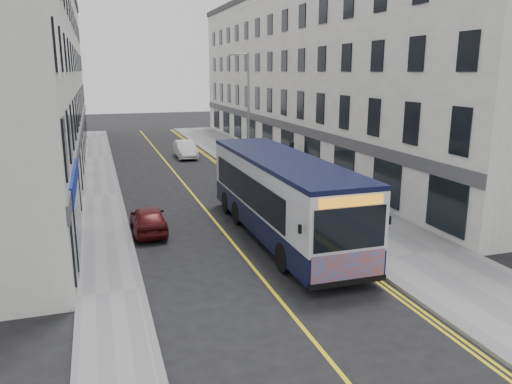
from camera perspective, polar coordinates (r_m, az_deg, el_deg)
ground at (r=18.50m, az=-0.71°, el=-8.17°), size 140.00×140.00×0.00m
pavement_east at (r=31.33m, az=3.74°, el=1.06°), size 4.50×64.00×0.12m
pavement_west at (r=29.22m, az=-17.25°, el=-0.46°), size 2.00×64.00×0.12m
kerb_east at (r=30.59m, az=-0.19°, el=0.79°), size 0.18×64.00×0.13m
kerb_west at (r=29.24m, az=-15.30°, el=-0.31°), size 0.18×64.00×0.13m
road_centre_line at (r=29.67m, az=-7.57°, el=0.14°), size 0.12×64.00×0.01m
road_dbl_yellow_inner at (r=30.48m, az=-0.99°, el=0.62°), size 0.10×64.00×0.01m
road_dbl_yellow_outer at (r=30.53m, az=-0.63°, el=0.65°), size 0.10×64.00×0.01m
terrace_east at (r=40.91m, az=6.16°, el=13.06°), size 6.00×46.00×13.00m
terrace_west at (r=37.62m, az=-24.44°, el=11.90°), size 6.00×46.00×13.00m
streetlamp at (r=31.88m, az=-1.00°, el=9.17°), size 1.32×0.18×8.00m
city_bus at (r=20.79m, az=2.89°, el=-0.25°), size 2.77×11.90×3.46m
bicycle at (r=21.80m, az=8.69°, el=-3.18°), size 1.98×0.87×1.01m
pedestrian_near at (r=31.64m, az=1.07°, el=2.81°), size 0.59×0.39×1.61m
pedestrian_far at (r=35.20m, az=4.17°, el=4.16°), size 1.06×0.89×1.94m
car_white at (r=41.10m, az=-8.09°, el=4.87°), size 1.53×4.21×1.38m
car_maroon at (r=22.24m, az=-12.19°, el=-3.03°), size 1.47×3.60×1.22m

